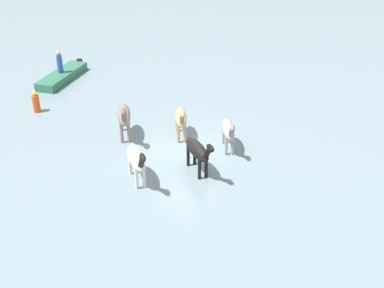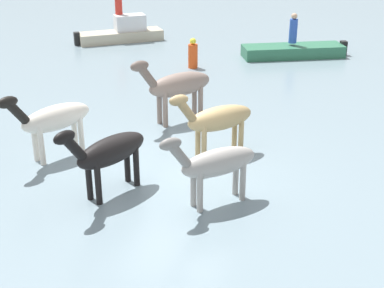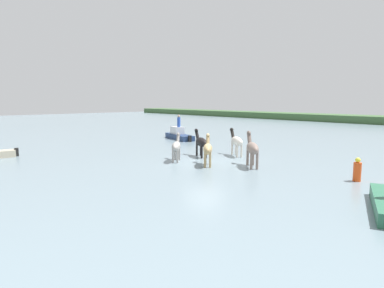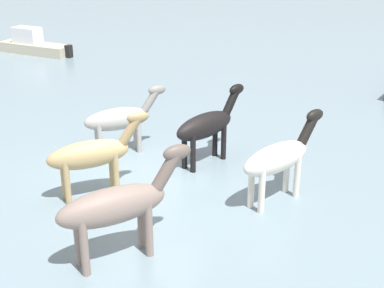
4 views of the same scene
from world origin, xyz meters
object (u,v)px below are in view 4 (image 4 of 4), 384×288
Objects in this scene: horse_lead at (207,125)px; boat_tender_starboard at (35,47)px; horse_dark_mare at (120,119)px; horse_gray_outer at (279,158)px; horse_dun_straggler at (117,205)px; horse_chestnut_trailing at (92,154)px.

boat_tender_starboard is (-8.91, -11.15, -0.70)m from horse_lead.
horse_gray_outer reaches higher than horse_dark_mare.
horse_dark_mare is at bearing 67.29° from horse_dun_straggler.
horse_dun_straggler is 0.96× the size of horse_lead.
boat_tender_starboard is at bearing 83.28° from horse_gray_outer.
boat_tender_starboard is at bearing 84.69° from horse_chestnut_trailing.
horse_chestnut_trailing is at bearing 80.23° from horse_dun_straggler.
horse_chestnut_trailing reaches higher than boat_tender_starboard.
horse_chestnut_trailing is at bearing -121.51° from horse_dark_mare.
horse_dark_mare is 4.78m from horse_dun_straggler.
horse_dun_straggler is (4.31, 2.08, 0.15)m from horse_dark_mare.
horse_dark_mare is 0.82× the size of horse_lead.
horse_dark_mare is 2.36m from horse_chestnut_trailing.
horse_dun_straggler is at bearing -96.04° from horse_chestnut_trailing.
boat_tender_starboard is (-9.06, -8.87, -0.65)m from horse_dark_mare.
horse_chestnut_trailing is 0.87× the size of horse_dun_straggler.
horse_dun_straggler is at bearing -156.66° from horse_lead.
horse_lead is 0.58× the size of boat_tender_starboard.
horse_gray_outer is 0.58× the size of boat_tender_starboard.
horse_dark_mare is 0.97× the size of horse_chestnut_trailing.
horse_gray_outer is at bearing -59.14° from horse_dark_mare.
horse_gray_outer reaches higher than horse_chestnut_trailing.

